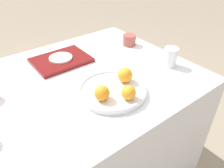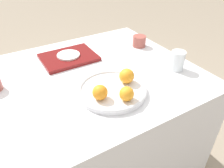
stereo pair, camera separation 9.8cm
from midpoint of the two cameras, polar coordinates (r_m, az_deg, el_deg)
The scene contains 10 objects.
ground_plane at distance 1.68m, azimuth -3.46°, elevation -20.79°, with size 12.00×12.00×0.00m, color gray.
table at distance 1.38m, azimuth -4.02°, elevation -11.62°, with size 1.17×0.94×0.78m.
fruit_platter at distance 1.00m, azimuth 2.80°, elevation -1.72°, with size 0.32×0.32×0.03m.
orange_0 at distance 0.92m, azimuth -0.11°, elevation -2.31°, with size 0.07×0.07×0.07m.
orange_1 at distance 1.03m, azimuth 6.58°, elevation 2.02°, with size 0.07×0.07×0.07m.
orange_2 at distance 0.92m, azimuth 6.89°, elevation -2.67°, with size 0.06×0.06×0.06m.
water_glass at distance 1.23m, azimuth 18.97°, elevation 5.73°, with size 0.08×0.08×0.11m.
serving_tray at distance 1.30m, azimuth -9.22°, elevation 6.81°, with size 0.31×0.24×0.02m.
side_plate at distance 1.29m, azimuth -9.28°, elevation 7.39°, with size 0.13×0.13×0.01m.
cup_1 at distance 1.45m, azimuth 9.08°, elevation 10.95°, with size 0.09×0.09×0.07m.
Camera 2 is at (-0.36, -0.89, 1.39)m, focal length 35.00 mm.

